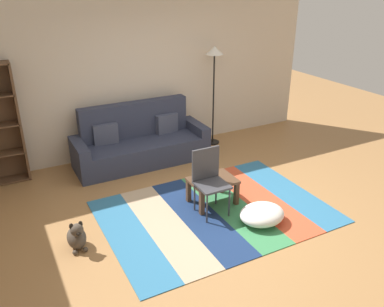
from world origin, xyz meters
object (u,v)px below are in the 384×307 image
at_px(pouf, 262,214).
at_px(couch, 140,143).
at_px(coffee_table, 213,184).
at_px(dog, 77,237).
at_px(folding_chair, 209,176).
at_px(standing_lamp, 214,64).
at_px(tv_remote, 214,176).

bearing_deg(pouf, couch, 105.76).
xyz_separation_m(coffee_table, dog, (-1.93, -0.14, -0.14)).
height_order(pouf, folding_chair, folding_chair).
bearing_deg(dog, coffee_table, 4.12).
bearing_deg(couch, folding_chair, -82.91).
bearing_deg(dog, pouf, -14.60).
relative_size(pouf, folding_chair, 0.67).
xyz_separation_m(coffee_table, folding_chair, (-0.15, -0.14, 0.23)).
relative_size(coffee_table, dog, 1.59).
bearing_deg(couch, standing_lamp, 5.16).
relative_size(pouf, dog, 1.53).
distance_m(pouf, standing_lamp, 3.11).
xyz_separation_m(pouf, folding_chair, (-0.47, 0.58, 0.41)).
xyz_separation_m(couch, pouf, (0.71, -2.52, -0.21)).
xyz_separation_m(standing_lamp, folding_chair, (-1.28, -2.07, -0.99)).
height_order(coffee_table, dog, dog).
bearing_deg(standing_lamp, coffee_table, -120.52).
xyz_separation_m(pouf, tv_remote, (-0.26, 0.78, 0.26)).
distance_m(tv_remote, folding_chair, 0.32).
height_order(dog, standing_lamp, standing_lamp).
height_order(standing_lamp, tv_remote, standing_lamp).
distance_m(dog, folding_chair, 1.82).
bearing_deg(folding_chair, coffee_table, 59.02).
bearing_deg(standing_lamp, dog, -145.98).
bearing_deg(dog, standing_lamp, 34.02).
distance_m(standing_lamp, tv_remote, 2.44).
bearing_deg(tv_remote, couch, 90.82).
height_order(couch, standing_lamp, standing_lamp).
height_order(pouf, standing_lamp, standing_lamp).
distance_m(coffee_table, tv_remote, 0.12).
relative_size(couch, dog, 5.69).
bearing_deg(pouf, folding_chair, 128.97).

